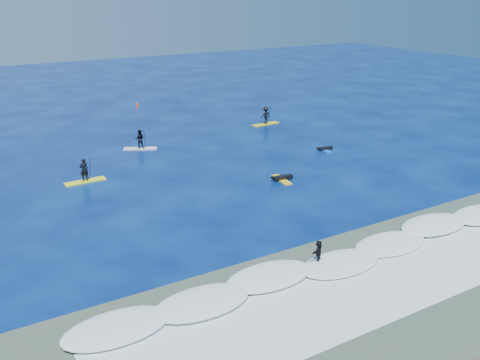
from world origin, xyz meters
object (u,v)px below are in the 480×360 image
sup_paddler_left (84,174)px  prone_paddler_near (282,178)px  sup_paddler_right (266,116)px  marker_buoy (137,105)px  wave_surfer (318,253)px  sup_paddler_center (140,141)px  prone_paddler_far (325,149)px

sup_paddler_left → prone_paddler_near: size_ratio=1.31×
sup_paddler_right → marker_buoy: size_ratio=4.64×
prone_paddler_near → wave_surfer: (-5.99, -11.78, 0.57)m
sup_paddler_left → marker_buoy: bearing=59.4°
sup_paddler_left → wave_surfer: 20.36m
sup_paddler_left → sup_paddler_center: sup_paddler_left is taller
sup_paddler_left → prone_paddler_far: size_ratio=1.49×
sup_paddler_left → sup_paddler_right: bearing=18.7°
prone_paddler_near → marker_buoy: (-0.02, 30.52, 0.14)m
sup_paddler_center → prone_paddler_near: bearing=-37.3°
wave_surfer → sup_paddler_center: bearing=60.0°
prone_paddler_near → marker_buoy: 30.52m
prone_paddler_far → wave_surfer: (-13.87, -16.25, 0.59)m
sup_paddler_right → prone_paddler_far: size_ratio=1.57×
sup_paddler_left → sup_paddler_center: 9.10m
sup_paddler_left → marker_buoy: 26.52m
marker_buoy → wave_surfer: bearing=-98.0°
wave_surfer → marker_buoy: size_ratio=2.50×
prone_paddler_far → prone_paddler_near: bearing=131.1°
sup_paddler_center → marker_buoy: (6.17, 17.07, -0.48)m
sup_paddler_right → sup_paddler_left: bearing=-163.2°
prone_paddler_near → sup_paddler_right: bearing=-22.3°
sup_paddler_center → sup_paddler_right: (14.86, 1.82, 0.09)m
prone_paddler_far → sup_paddler_left: bearing=93.7°
sup_paddler_right → sup_paddler_center: bearing=-176.3°
sup_paddler_right → marker_buoy: sup_paddler_right is taller
sup_paddler_center → prone_paddler_far: sup_paddler_center is taller
prone_paddler_far → wave_surfer: bearing=151.1°
sup_paddler_right → prone_paddler_near: (-8.68, -15.28, -0.71)m
prone_paddler_far → marker_buoy: (-7.90, 26.05, 0.16)m
sup_paddler_right → prone_paddler_near: sup_paddler_right is taller
sup_paddler_left → wave_surfer: sup_paddler_left is taller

